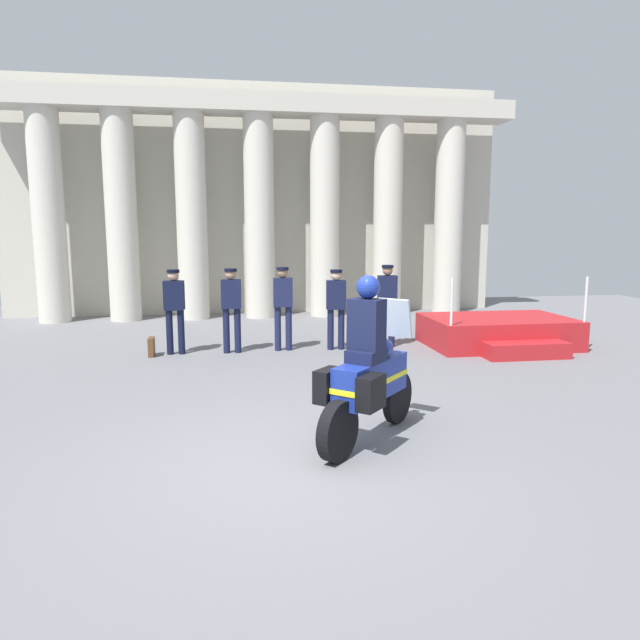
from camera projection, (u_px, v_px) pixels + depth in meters
name	position (u px, v px, depth m)	size (l,w,h in m)	color
ground_plane	(294.00, 463.00, 5.92)	(28.00, 28.00, 0.00)	slate
colonnade_backdrop	(258.00, 197.00, 16.03)	(14.17, 1.66, 6.53)	beige
reviewing_stand	(499.00, 333.00, 11.89)	(2.93, 2.42, 1.50)	#B21E23
officer_in_row_0	(174.00, 305.00, 11.04)	(0.39, 0.25, 1.65)	black
officer_in_row_1	(231.00, 303.00, 11.16)	(0.39, 0.25, 1.66)	#141938
officer_in_row_2	(283.00, 301.00, 11.40)	(0.39, 0.25, 1.68)	#191E42
officer_in_row_3	(336.00, 303.00, 11.49)	(0.39, 0.25, 1.62)	#141938
officer_in_row_4	(387.00, 299.00, 11.73)	(0.39, 0.25, 1.70)	#141938
motorcycle_with_rider	(368.00, 374.00, 6.39)	(1.48, 1.64, 1.90)	black
briefcase_on_ground	(152.00, 347.00, 10.98)	(0.10, 0.32, 0.36)	brown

